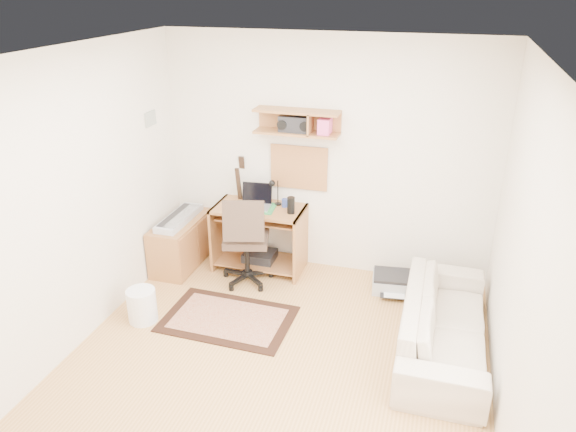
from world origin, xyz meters
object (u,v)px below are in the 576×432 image
(sofa, at_px, (445,315))
(printer, at_px, (394,282))
(desk, at_px, (259,238))
(task_chair, at_px, (246,238))
(cabinet, at_px, (181,243))

(sofa, bearing_deg, printer, 30.37)
(sofa, bearing_deg, desk, 65.20)
(desk, bearing_deg, task_chair, -95.46)
(cabinet, distance_m, printer, 2.44)
(sofa, bearing_deg, cabinet, 75.27)
(cabinet, height_order, sofa, sofa)
(cabinet, bearing_deg, printer, 2.88)
(task_chair, bearing_deg, desk, 69.36)
(task_chair, height_order, cabinet, task_chair)
(task_chair, bearing_deg, sofa, -31.89)
(desk, xyz_separation_m, sofa, (2.07, -0.96, -0.02))
(printer, bearing_deg, cabinet, 176.07)
(printer, distance_m, sofa, 1.08)
(cabinet, height_order, printer, cabinet)
(desk, height_order, printer, desk)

